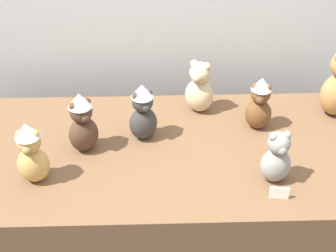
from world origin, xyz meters
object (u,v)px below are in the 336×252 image
teddy_bear_sand (199,88)px  teddy_bear_charcoal (143,113)px  teddy_bear_chestnut (259,104)px  display_table (168,210)px  teddy_bear_cocoa (82,123)px  teddy_bear_ash (277,158)px  teddy_bear_honey (31,153)px

teddy_bear_sand → teddy_bear_charcoal: 0.31m
teddy_bear_chestnut → teddy_bear_charcoal: bearing=-160.1°
display_table → teddy_bear_sand: 0.56m
display_table → teddy_bear_sand: size_ratio=7.17×
display_table → teddy_bear_chestnut: 0.63m
teddy_bear_cocoa → teddy_bear_ash: 0.76m
display_table → teddy_bear_ash: (0.39, -0.19, 0.46)m
teddy_bear_ash → teddy_bear_sand: 0.53m
teddy_bear_chestnut → teddy_bear_cocoa: teddy_bear_cocoa is taller
teddy_bear_sand → teddy_bear_ash: bearing=-36.6°
teddy_bear_cocoa → teddy_bear_charcoal: size_ratio=1.03×
display_table → teddy_bear_charcoal: 0.50m
teddy_bear_charcoal → teddy_bear_honey: bearing=-172.0°
teddy_bear_chestnut → teddy_bear_charcoal: 0.49m
teddy_bear_honey → teddy_bear_sand: (0.65, 0.44, -0.01)m
teddy_bear_ash → teddy_bear_cocoa: bearing=154.5°
display_table → teddy_bear_charcoal: teddy_bear_charcoal is taller
teddy_bear_chestnut → teddy_bear_honey: teddy_bear_honey is taller
teddy_bear_sand → display_table: bearing=-92.0°
teddy_bear_honey → teddy_bear_charcoal: bearing=32.8°
teddy_bear_cocoa → teddy_bear_honey: bearing=-165.7°
display_table → teddy_bear_honey: 0.72m
teddy_bear_charcoal → teddy_bear_cocoa: bearing=172.9°
teddy_bear_chestnut → display_table: bearing=-146.5°
teddy_bear_cocoa → teddy_bear_sand: (0.48, 0.27, -0.01)m
teddy_bear_honey → teddy_bear_ash: 0.90m
teddy_bear_chestnut → teddy_bear_sand: bearing=163.7°
teddy_bear_chestnut → teddy_bear_honey: 0.94m
display_table → teddy_bear_charcoal: size_ratio=6.88×
teddy_bear_chestnut → teddy_bear_charcoal: teddy_bear_charcoal is taller
teddy_bear_ash → teddy_bear_sand: bearing=108.0°
teddy_bear_cocoa → teddy_bear_charcoal: teddy_bear_cocoa is taller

